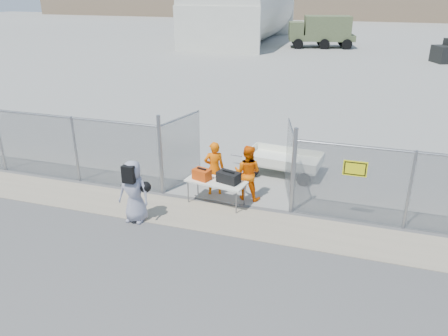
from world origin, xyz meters
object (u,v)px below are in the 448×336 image
(visitor, at_px, (134,191))
(utility_trailer, at_px, (284,163))
(security_worker_left, at_px, (214,168))
(folding_table, at_px, (216,192))
(security_worker_right, at_px, (248,173))

(visitor, bearing_deg, utility_trailer, 52.62)
(security_worker_left, height_order, visitor, visitor)
(folding_table, relative_size, security_worker_right, 1.03)
(visitor, bearing_deg, security_worker_left, 54.53)
(folding_table, height_order, utility_trailer, utility_trailer)
(folding_table, bearing_deg, visitor, -130.22)
(security_worker_left, bearing_deg, utility_trailer, -152.80)
(security_worker_right, bearing_deg, folding_table, 40.58)
(security_worker_right, xyz_separation_m, visitor, (-2.56, -2.21, 0.03))
(utility_trailer, bearing_deg, visitor, -120.25)
(folding_table, xyz_separation_m, security_worker_right, (0.77, 0.62, 0.48))
(security_worker_left, distance_m, visitor, 2.68)
(security_worker_right, xyz_separation_m, utility_trailer, (0.70, 2.21, -0.46))
(security_worker_left, distance_m, security_worker_right, 1.04)
(security_worker_left, relative_size, visitor, 0.97)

